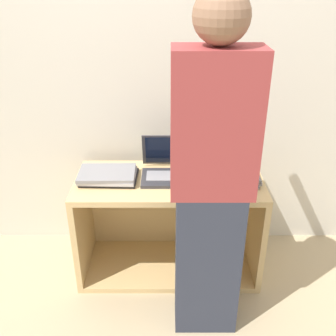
{
  "coord_description": "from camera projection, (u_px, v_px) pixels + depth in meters",
  "views": [
    {
      "loc": [
        -0.01,
        -1.85,
        1.86
      ],
      "look_at": [
        0.0,
        0.18,
        0.8
      ],
      "focal_mm": 42.0,
      "sensor_mm": 36.0,
      "label": 1
    }
  ],
  "objects": [
    {
      "name": "ground_plane",
      "position": [
        168.0,
        293.0,
        2.5
      ],
      "size": [
        12.0,
        12.0,
        0.0
      ],
      "primitive_type": "plane",
      "color": "tan"
    },
    {
      "name": "wall_back",
      "position": [
        168.0,
        81.0,
        2.51
      ],
      "size": [
        8.0,
        0.05,
        2.4
      ],
      "color": "beige",
      "rests_on": "ground_plane"
    },
    {
      "name": "cart",
      "position": [
        168.0,
        219.0,
        2.63
      ],
      "size": [
        1.16,
        0.52,
        0.68
      ],
      "color": "tan",
      "rests_on": "ground_plane"
    },
    {
      "name": "laptop_open",
      "position": [
        168.0,
        168.0,
        2.44
      ],
      "size": [
        0.34,
        0.3,
        0.24
      ],
      "color": "#333338",
      "rests_on": "cart"
    },
    {
      "name": "laptop_stack_left",
      "position": [
        107.0,
        175.0,
        2.4
      ],
      "size": [
        0.36,
        0.26,
        0.06
      ],
      "color": "#232326",
      "rests_on": "cart"
    },
    {
      "name": "laptop_stack_right",
      "position": [
        229.0,
        175.0,
        2.4
      ],
      "size": [
        0.36,
        0.24,
        0.06
      ],
      "color": "gray",
      "rests_on": "cart"
    },
    {
      "name": "person",
      "position": [
        210.0,
        183.0,
        1.9
      ],
      "size": [
        0.4,
        0.54,
        1.8
      ],
      "color": "#2D3342",
      "rests_on": "ground_plane"
    }
  ]
}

